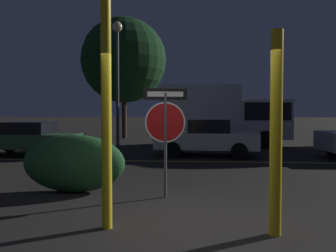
{
  "coord_description": "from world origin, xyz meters",
  "views": [
    {
      "loc": [
        0.1,
        -4.74,
        1.66
      ],
      "look_at": [
        -0.6,
        4.23,
        1.31
      ],
      "focal_mm": 35.0,
      "sensor_mm": 36.0,
      "label": 1
    }
  ],
  "objects_px": {
    "street_lamp": "(117,59)",
    "stop_sign": "(165,122)",
    "delivery_truck": "(224,114)",
    "yellow_pole_left": "(106,105)",
    "hedge_bush_1": "(74,163)",
    "passing_car_1": "(28,138)",
    "tree_1": "(124,60)",
    "passing_car_2": "(207,138)",
    "yellow_pole_right": "(276,134)"
  },
  "relations": [
    {
      "from": "stop_sign",
      "to": "street_lamp",
      "type": "xyz_separation_m",
      "value": [
        -3.26,
        9.88,
        2.86
      ]
    },
    {
      "from": "yellow_pole_left",
      "to": "passing_car_2",
      "type": "xyz_separation_m",
      "value": [
        1.77,
        8.17,
        -1.06
      ]
    },
    {
      "from": "tree_1",
      "to": "hedge_bush_1",
      "type": "bearing_deg",
      "value": -81.99
    },
    {
      "from": "delivery_truck",
      "to": "tree_1",
      "type": "distance_m",
      "value": 8.44
    },
    {
      "from": "street_lamp",
      "to": "stop_sign",
      "type": "bearing_deg",
      "value": -71.73
    },
    {
      "from": "passing_car_1",
      "to": "tree_1",
      "type": "relative_size",
      "value": 0.53
    },
    {
      "from": "stop_sign",
      "to": "yellow_pole_left",
      "type": "height_order",
      "value": "yellow_pole_left"
    },
    {
      "from": "yellow_pole_left",
      "to": "delivery_truck",
      "type": "distance_m",
      "value": 12.47
    },
    {
      "from": "delivery_truck",
      "to": "tree_1",
      "type": "bearing_deg",
      "value": -125.86
    },
    {
      "from": "yellow_pole_right",
      "to": "street_lamp",
      "type": "height_order",
      "value": "street_lamp"
    },
    {
      "from": "delivery_truck",
      "to": "tree_1",
      "type": "xyz_separation_m",
      "value": [
        -6.1,
        4.64,
        3.53
      ]
    },
    {
      "from": "yellow_pole_left",
      "to": "delivery_truck",
      "type": "bearing_deg",
      "value": 77.16
    },
    {
      "from": "stop_sign",
      "to": "yellow_pole_right",
      "type": "xyz_separation_m",
      "value": [
        1.66,
        -1.87,
        -0.11
      ]
    },
    {
      "from": "yellow_pole_right",
      "to": "passing_car_2",
      "type": "relative_size",
      "value": 0.68
    },
    {
      "from": "passing_car_2",
      "to": "tree_1",
      "type": "bearing_deg",
      "value": 35.3
    },
    {
      "from": "stop_sign",
      "to": "passing_car_2",
      "type": "xyz_separation_m",
      "value": [
        1.08,
        6.38,
        -0.79
      ]
    },
    {
      "from": "yellow_pole_right",
      "to": "passing_car_1",
      "type": "relative_size",
      "value": 0.66
    },
    {
      "from": "delivery_truck",
      "to": "street_lamp",
      "type": "xyz_separation_m",
      "value": [
        -5.34,
        -0.49,
        2.75
      ]
    },
    {
      "from": "stop_sign",
      "to": "passing_car_1",
      "type": "relative_size",
      "value": 0.51
    },
    {
      "from": "hedge_bush_1",
      "to": "tree_1",
      "type": "bearing_deg",
      "value": 98.01
    },
    {
      "from": "passing_car_2",
      "to": "hedge_bush_1",
      "type": "bearing_deg",
      "value": 158.27
    },
    {
      "from": "delivery_truck",
      "to": "hedge_bush_1",
      "type": "bearing_deg",
      "value": -20.45
    },
    {
      "from": "yellow_pole_right",
      "to": "passing_car_1",
      "type": "xyz_separation_m",
      "value": [
        -7.6,
        7.9,
        -0.72
      ]
    },
    {
      "from": "yellow_pole_left",
      "to": "passing_car_1",
      "type": "height_order",
      "value": "yellow_pole_left"
    },
    {
      "from": "delivery_truck",
      "to": "street_lamp",
      "type": "bearing_deg",
      "value": -83.37
    },
    {
      "from": "passing_car_1",
      "to": "tree_1",
      "type": "bearing_deg",
      "value": -10.49
    },
    {
      "from": "passing_car_2",
      "to": "delivery_truck",
      "type": "bearing_deg",
      "value": -9.42
    },
    {
      "from": "yellow_pole_left",
      "to": "passing_car_2",
      "type": "height_order",
      "value": "yellow_pole_left"
    },
    {
      "from": "street_lamp",
      "to": "passing_car_1",
      "type": "bearing_deg",
      "value": -124.81
    },
    {
      "from": "delivery_truck",
      "to": "passing_car_1",
      "type": "bearing_deg",
      "value": -60.19
    },
    {
      "from": "stop_sign",
      "to": "hedge_bush_1",
      "type": "height_order",
      "value": "stop_sign"
    },
    {
      "from": "passing_car_1",
      "to": "yellow_pole_left",
      "type": "bearing_deg",
      "value": -144.55
    },
    {
      "from": "hedge_bush_1",
      "to": "street_lamp",
      "type": "relative_size",
      "value": 0.35
    },
    {
      "from": "stop_sign",
      "to": "passing_car_1",
      "type": "bearing_deg",
      "value": 122.99
    },
    {
      "from": "yellow_pole_left",
      "to": "yellow_pole_right",
      "type": "distance_m",
      "value": 2.38
    },
    {
      "from": "yellow_pole_left",
      "to": "delivery_truck",
      "type": "relative_size",
      "value": 0.56
    },
    {
      "from": "yellow_pole_left",
      "to": "hedge_bush_1",
      "type": "bearing_deg",
      "value": 121.33
    },
    {
      "from": "street_lamp",
      "to": "hedge_bush_1",
      "type": "bearing_deg",
      "value": -82.24
    },
    {
      "from": "passing_car_2",
      "to": "street_lamp",
      "type": "distance_m",
      "value": 6.66
    },
    {
      "from": "passing_car_1",
      "to": "street_lamp",
      "type": "relative_size",
      "value": 0.67
    },
    {
      "from": "hedge_bush_1",
      "to": "stop_sign",
      "type": "bearing_deg",
      "value": -8.28
    },
    {
      "from": "delivery_truck",
      "to": "street_lamp",
      "type": "distance_m",
      "value": 6.03
    },
    {
      "from": "yellow_pole_right",
      "to": "tree_1",
      "type": "bearing_deg",
      "value": 108.6
    },
    {
      "from": "street_lamp",
      "to": "passing_car_2",
      "type": "bearing_deg",
      "value": -38.86
    },
    {
      "from": "passing_car_2",
      "to": "street_lamp",
      "type": "xyz_separation_m",
      "value": [
        -4.34,
        3.49,
        3.64
      ]
    },
    {
      "from": "yellow_pole_left",
      "to": "tree_1",
      "type": "relative_size",
      "value": 0.45
    },
    {
      "from": "stop_sign",
      "to": "hedge_bush_1",
      "type": "distance_m",
      "value": 2.16
    },
    {
      "from": "stop_sign",
      "to": "delivery_truck",
      "type": "distance_m",
      "value": 10.58
    },
    {
      "from": "yellow_pole_right",
      "to": "tree_1",
      "type": "xyz_separation_m",
      "value": [
        -5.68,
        16.88,
        3.74
      ]
    },
    {
      "from": "hedge_bush_1",
      "to": "street_lamp",
      "type": "distance_m",
      "value": 10.38
    }
  ]
}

